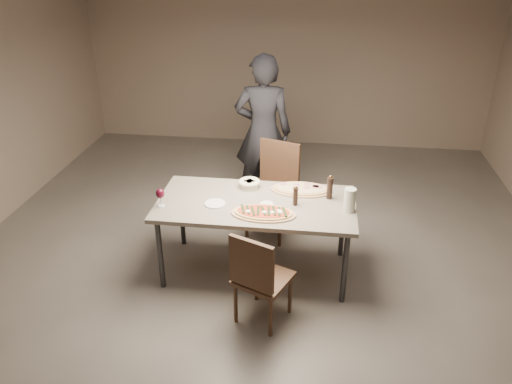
# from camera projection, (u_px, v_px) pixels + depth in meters

# --- Properties ---
(room) EXTENTS (7.00, 7.00, 7.00)m
(room) POSITION_uv_depth(u_px,v_px,m) (256.00, 134.00, 4.24)
(room) COLOR #615B53
(room) RESTS_ON ground
(dining_table) EXTENTS (1.80, 0.90, 0.75)m
(dining_table) POSITION_uv_depth(u_px,v_px,m) (256.00, 207.00, 4.56)
(dining_table) COLOR gray
(dining_table) RESTS_ON ground
(zucchini_pizza) EXTENTS (0.57, 0.31, 0.05)m
(zucchini_pizza) POSITION_uv_depth(u_px,v_px,m) (264.00, 213.00, 4.31)
(zucchini_pizza) COLOR tan
(zucchini_pizza) RESTS_ON dining_table
(ham_pizza) EXTENTS (0.58, 0.32, 0.04)m
(ham_pizza) POSITION_uv_depth(u_px,v_px,m) (301.00, 189.00, 4.73)
(ham_pizza) COLOR tan
(ham_pizza) RESTS_ON dining_table
(bread_basket) EXTENTS (0.21, 0.21, 0.07)m
(bread_basket) POSITION_uv_depth(u_px,v_px,m) (249.00, 183.00, 4.78)
(bread_basket) COLOR beige
(bread_basket) RESTS_ON dining_table
(oil_dish) EXTENTS (0.12, 0.12, 0.01)m
(oil_dish) POSITION_uv_depth(u_px,v_px,m) (267.00, 204.00, 4.48)
(oil_dish) COLOR white
(oil_dish) RESTS_ON dining_table
(pepper_mill_left) EXTENTS (0.05, 0.05, 0.19)m
(pepper_mill_left) POSITION_uv_depth(u_px,v_px,m) (295.00, 196.00, 4.44)
(pepper_mill_left) COLOR black
(pepper_mill_left) RESTS_ON dining_table
(pepper_mill_right) EXTENTS (0.06, 0.06, 0.23)m
(pepper_mill_right) POSITION_uv_depth(u_px,v_px,m) (330.00, 188.00, 4.54)
(pepper_mill_right) COLOR black
(pepper_mill_right) RESTS_ON dining_table
(carafe) EXTENTS (0.10, 0.10, 0.21)m
(carafe) POSITION_uv_depth(u_px,v_px,m) (350.00, 200.00, 4.33)
(carafe) COLOR silver
(carafe) RESTS_ON dining_table
(wine_glass) EXTENTS (0.08, 0.08, 0.17)m
(wine_glass) POSITION_uv_depth(u_px,v_px,m) (160.00, 194.00, 4.40)
(wine_glass) COLOR silver
(wine_glass) RESTS_ON dining_table
(side_plate) EXTENTS (0.19, 0.19, 0.01)m
(side_plate) POSITION_uv_depth(u_px,v_px,m) (215.00, 204.00, 4.49)
(side_plate) COLOR white
(side_plate) RESTS_ON dining_table
(chair_near) EXTENTS (0.54, 0.54, 0.86)m
(chair_near) POSITION_uv_depth(u_px,v_px,m) (258.00, 275.00, 3.98)
(chair_near) COLOR #40291B
(chair_near) RESTS_ON ground
(chair_far) EXTENTS (0.60, 0.60, 1.00)m
(chair_far) POSITION_uv_depth(u_px,v_px,m) (275.00, 184.00, 5.31)
(chair_far) COLOR #40291B
(chair_far) RESTS_ON ground
(diner) EXTENTS (0.68, 0.47, 1.80)m
(diner) POSITION_uv_depth(u_px,v_px,m) (263.00, 132.00, 5.74)
(diner) COLOR black
(diner) RESTS_ON ground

